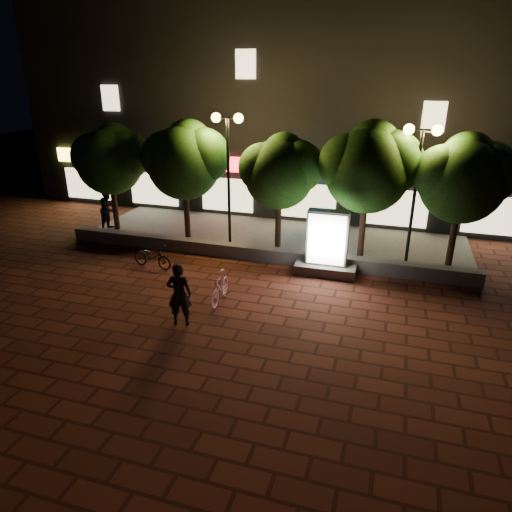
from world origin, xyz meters
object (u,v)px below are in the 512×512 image
at_px(ad_kiosk, 327,248).
at_px(scooter_pink, 220,287).
at_px(tree_mid, 281,169).
at_px(rider, 179,294).
at_px(tree_left, 185,158).
at_px(street_lamp_left, 228,146).
at_px(tree_right, 370,165).
at_px(street_lamp_right, 419,159).
at_px(tree_far_left, 111,157).
at_px(tree_far_right, 465,176).
at_px(scooter_parked, 152,257).
at_px(pedestrian, 108,208).

bearing_deg(ad_kiosk, scooter_pink, -131.74).
height_order(tree_mid, rider, tree_mid).
relative_size(tree_left, street_lamp_left, 0.94).
bearing_deg(tree_right, street_lamp_right, -9.10).
bearing_deg(rider, street_lamp_left, -97.30).
relative_size(tree_far_left, rider, 2.48).
height_order(tree_far_right, ad_kiosk, tree_far_right).
bearing_deg(rider, scooter_pink, -123.82).
bearing_deg(tree_left, scooter_parked, -88.80).
height_order(tree_mid, tree_far_right, tree_far_right).
height_order(tree_far_right, rider, tree_far_right).
xyz_separation_m(tree_right, street_lamp_right, (1.64, -0.26, 0.33)).
bearing_deg(tree_left, rider, -67.06).
height_order(tree_left, ad_kiosk, tree_left).
xyz_separation_m(street_lamp_left, street_lamp_right, (7.00, 0.00, -0.13)).
bearing_deg(scooter_pink, pedestrian, 142.33).
distance_m(tree_left, street_lamp_right, 8.96).
distance_m(tree_far_left, ad_kiosk, 10.19).
distance_m(tree_far_right, street_lamp_left, 8.58).
xyz_separation_m(tree_far_left, tree_far_right, (14.00, 0.00, 0.08)).
height_order(scooter_pink, pedestrian, pedestrian).
relative_size(tree_far_right, street_lamp_left, 0.92).
bearing_deg(tree_right, scooter_pink, -127.34).
distance_m(tree_far_left, street_lamp_right, 12.47).
relative_size(street_lamp_right, pedestrian, 2.63).
distance_m(tree_left, street_lamp_left, 2.05).
distance_m(tree_mid, ad_kiosk, 3.74).
bearing_deg(tree_left, pedestrian, -178.19).
xyz_separation_m(street_lamp_right, pedestrian, (-12.82, 0.14, -2.87)).
height_order(ad_kiosk, pedestrian, ad_kiosk).
bearing_deg(tree_far_right, tree_mid, -180.00).
height_order(tree_far_left, tree_far_right, tree_far_right).
bearing_deg(tree_left, street_lamp_right, -1.68).
distance_m(street_lamp_left, pedestrian, 6.55).
bearing_deg(tree_far_right, ad_kiosk, -155.41).
bearing_deg(tree_far_left, tree_left, 0.00).
bearing_deg(scooter_parked, ad_kiosk, -68.65).
distance_m(tree_mid, rider, 7.21).
bearing_deg(street_lamp_right, tree_right, 170.90).
bearing_deg(pedestrian, tree_left, -85.41).
height_order(street_lamp_left, pedestrian, street_lamp_left).
bearing_deg(tree_right, pedestrian, -179.37).
height_order(tree_far_left, tree_mid, tree_far_left).
bearing_deg(tree_right, tree_far_right, -0.00).
xyz_separation_m(ad_kiosk, scooter_parked, (-6.14, -1.39, -0.50)).
height_order(tree_left, scooter_parked, tree_left).
bearing_deg(tree_far_left, tree_mid, -0.00).
bearing_deg(street_lamp_right, pedestrian, 179.37).
xyz_separation_m(tree_far_right, street_lamp_left, (-8.55, -0.26, 0.66)).
bearing_deg(scooter_parked, street_lamp_left, -22.65).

